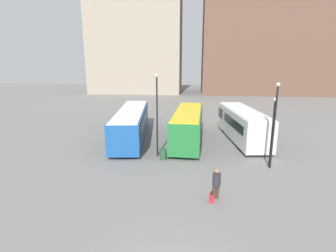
{
  "coord_description": "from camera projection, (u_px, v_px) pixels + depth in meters",
  "views": [
    {
      "loc": [
        0.63,
        -7.23,
        7.45
      ],
      "look_at": [
        -1.39,
        13.7,
        2.28
      ],
      "focal_mm": 28.0,
      "sensor_mm": 36.0,
      "label": 1
    }
  ],
  "objects": [
    {
      "name": "suitcase",
      "position": [
        212.0,
        198.0,
        14.23
      ],
      "size": [
        0.25,
        0.35,
        0.72
      ],
      "rotation": [
        0.0,
        0.0,
        1.54
      ],
      "color": "#B7232D",
      "rests_on": "ground_plane"
    },
    {
      "name": "traveler",
      "position": [
        217.0,
        181.0,
        14.44
      ],
      "size": [
        0.47,
        0.47,
        1.76
      ],
      "rotation": [
        0.0,
        0.0,
        1.54
      ],
      "color": "#4C3828",
      "rests_on": "ground_plane"
    },
    {
      "name": "bus_1",
      "position": [
        188.0,
        125.0,
        24.88
      ],
      "size": [
        2.97,
        10.49,
        2.98
      ],
      "rotation": [
        0.0,
        0.0,
        1.53
      ],
      "color": "#237A38",
      "rests_on": "ground_plane"
    },
    {
      "name": "lamp_post_0",
      "position": [
        275.0,
        120.0,
        18.03
      ],
      "size": [
        0.28,
        0.28,
        6.11
      ],
      "color": "black",
      "rests_on": "ground_plane"
    },
    {
      "name": "lamp_post_2",
      "position": [
        273.0,
        127.0,
        18.32
      ],
      "size": [
        0.28,
        0.28,
        5.08
      ],
      "color": "black",
      "rests_on": "ground_plane"
    },
    {
      "name": "building_block_left",
      "position": [
        136.0,
        43.0,
        63.71
      ],
      "size": [
        21.7,
        12.05,
        23.81
      ],
      "color": "tan",
      "rests_on": "ground_plane"
    },
    {
      "name": "building_block_right",
      "position": [
        275.0,
        1.0,
        58.66
      ],
      "size": [
        31.42,
        12.77,
        41.16
      ],
      "color": "brown",
      "rests_on": "ground_plane"
    },
    {
      "name": "bus_2",
      "position": [
        242.0,
        124.0,
        25.23
      ],
      "size": [
        3.69,
        10.12,
        3.03
      ],
      "rotation": [
        0.0,
        0.0,
        1.7
      ],
      "color": "silver",
      "rests_on": "ground_plane"
    },
    {
      "name": "bus_0",
      "position": [
        132.0,
        123.0,
        26.04
      ],
      "size": [
        4.03,
        12.66,
        2.86
      ],
      "rotation": [
        0.0,
        0.0,
        1.69
      ],
      "color": "#1E56A3",
      "rests_on": "ground_plane"
    },
    {
      "name": "trash_bin",
      "position": [
        163.0,
        154.0,
        20.44
      ],
      "size": [
        0.52,
        0.52,
        0.85
      ],
      "color": "#285633",
      "rests_on": "ground_plane"
    },
    {
      "name": "lamp_post_1",
      "position": [
        157.0,
        110.0,
        20.39
      ],
      "size": [
        0.28,
        0.28,
        6.58
      ],
      "color": "black",
      "rests_on": "ground_plane"
    }
  ]
}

